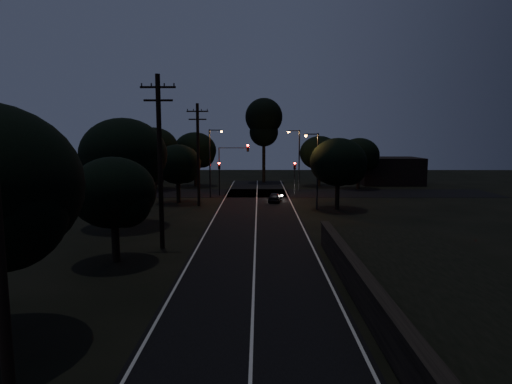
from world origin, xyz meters
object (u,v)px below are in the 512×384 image
object	(u,v)px
car	(275,197)
streetlight_a	(211,158)
signal_right	(295,172)
streetlight_b	(298,156)
tall_pine	(264,122)
streetlight_c	(316,165)
utility_pole_mid	(160,159)
signal_mast	(233,160)
signal_left	(219,172)
utility_pole_far	(198,153)

from	to	relation	value
car	streetlight_a	bearing A→B (deg)	-15.21
signal_right	streetlight_a	xyz separation A→B (m)	(-9.91, -1.99, 1.80)
streetlight_a	streetlight_b	size ratio (longest dim) A/B	1.00
car	streetlight_b	bearing A→B (deg)	-99.86
tall_pine	streetlight_c	distance (m)	25.96
utility_pole_mid	streetlight_c	bearing A→B (deg)	51.74
utility_pole_mid	streetlight_c	xyz separation A→B (m)	(11.83, 15.00, -1.39)
utility_pole_mid	streetlight_b	bearing A→B (deg)	68.70
signal_mast	streetlight_b	world-z (taller)	streetlight_b
streetlight_b	car	xyz separation A→B (m)	(-3.29, -9.37, -4.10)
signal_left	streetlight_a	world-z (taller)	streetlight_a
streetlight_b	streetlight_c	distance (m)	14.01
utility_pole_mid	tall_pine	size ratio (longest dim) A/B	0.84
utility_pole_mid	utility_pole_far	distance (m)	17.00
signal_mast	signal_left	bearing A→B (deg)	-179.87
signal_right	streetlight_c	bearing A→B (deg)	-82.98
tall_pine	streetlight_b	bearing A→B (deg)	-68.62
tall_pine	streetlight_c	bearing A→B (deg)	-79.07
signal_right	streetlight_a	distance (m)	10.26
utility_pole_far	signal_mast	xyz separation A→B (m)	(3.09, 7.99, -1.15)
utility_pole_far	tall_pine	size ratio (longest dim) A/B	0.80
signal_mast	streetlight_c	bearing A→B (deg)	-48.81
streetlight_a	streetlight_b	bearing A→B (deg)	29.48
utility_pole_far	streetlight_c	distance (m)	12.05
utility_pole_mid	streetlight_b	distance (m)	31.15
signal_mast	streetlight_b	size ratio (longest dim) A/B	0.78
streetlight_b	streetlight_c	world-z (taller)	streetlight_b
utility_pole_far	signal_left	bearing A→B (deg)	80.06
streetlight_c	tall_pine	bearing A→B (deg)	100.93
signal_right	streetlight_c	size ratio (longest dim) A/B	0.55
signal_left	car	distance (m)	8.82
utility_pole_far	signal_right	size ratio (longest dim) A/B	2.56
signal_mast	streetlight_b	xyz separation A→B (m)	(8.22, 4.01, 0.30)
utility_pole_far	signal_left	size ratio (longest dim) A/B	2.56
signal_mast	streetlight_b	distance (m)	9.15
signal_left	streetlight_b	xyz separation A→B (m)	(9.91, 4.01, 1.80)
tall_pine	streetlight_c	xyz separation A→B (m)	(4.83, -25.00, -5.05)
signal_left	tall_pine	bearing A→B (deg)	69.54
streetlight_c	utility_pole_mid	bearing A→B (deg)	-128.26
utility_pole_mid	signal_mast	bearing A→B (deg)	82.96
utility_pole_mid	signal_left	distance (m)	25.19
signal_left	signal_mast	bearing A→B (deg)	0.13
signal_left	signal_right	xyz separation A→B (m)	(9.20, 0.00, 0.00)
tall_pine	streetlight_b	world-z (taller)	tall_pine
utility_pole_far	streetlight_c	xyz separation A→B (m)	(11.83, -2.00, -1.13)
utility_pole_mid	signal_mast	world-z (taller)	utility_pole_mid
utility_pole_far	streetlight_b	size ratio (longest dim) A/B	1.31
utility_pole_mid	tall_pine	xyz separation A→B (m)	(7.00, 40.00, 3.66)
utility_pole_mid	car	size ratio (longest dim) A/B	3.48
utility_pole_far	streetlight_c	world-z (taller)	utility_pole_far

